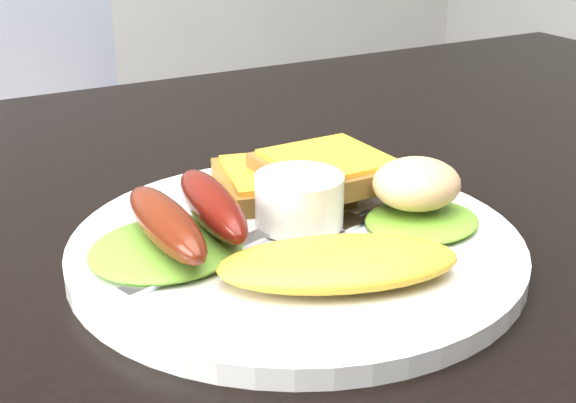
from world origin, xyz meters
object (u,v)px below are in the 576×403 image
object	(u,v)px
dining_table	(327,239)
dining_chair	(49,175)
plate	(296,247)
person	(220,15)

from	to	relation	value
dining_table	dining_chair	bearing A→B (deg)	88.95
dining_chair	plate	world-z (taller)	plate
plate	dining_chair	bearing A→B (deg)	86.13
dining_table	dining_chair	xyz separation A→B (m)	(0.02, 0.97, -0.28)
person	plate	size ratio (longest dim) A/B	5.54
person	plate	bearing A→B (deg)	86.59
dining_table	plate	distance (m)	0.07
dining_chair	person	bearing A→B (deg)	-47.39
person	dining_chair	bearing A→B (deg)	-16.55
dining_table	dining_chair	world-z (taller)	dining_table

